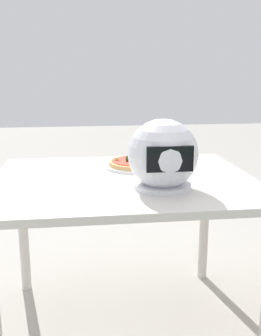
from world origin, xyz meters
name	(u,v)px	position (x,y,z in m)	size (l,w,h in m)	color
ground_plane	(125,324)	(0.00, 0.00, 0.00)	(14.00, 14.00, 0.00)	#B2ADA3
dining_table	(124,196)	(0.00, 0.00, 0.62)	(1.10, 0.89, 0.71)	beige
pizza_plate	(136,166)	(-0.08, -0.19, 0.71)	(0.29, 0.29, 0.01)	white
pizza	(136,162)	(-0.08, -0.19, 0.73)	(0.26, 0.26, 0.05)	tan
motorcycle_helmet	(163,156)	(-0.13, 0.17, 0.83)	(0.27, 0.27, 0.27)	silver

